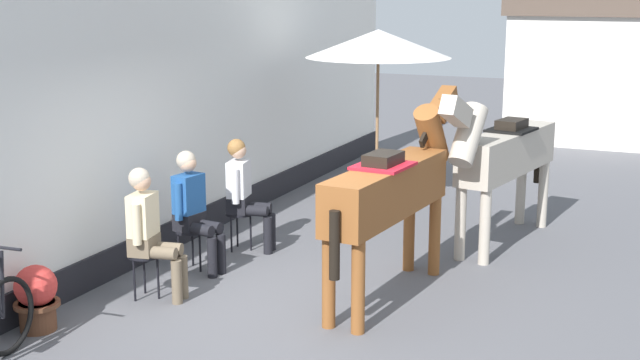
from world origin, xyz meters
TOP-DOWN VIEW (x-y plane):
  - ground_plane at (0.00, 3.00)m, footprint 40.00×40.00m
  - pub_facade_wall at (-2.55, 1.50)m, footprint 0.34×14.00m
  - distant_cottage at (1.40, 11.34)m, footprint 3.40×2.60m
  - seated_visitor_near at (-1.63, -0.38)m, footprint 0.61×0.48m
  - seated_visitor_middle at (-1.68, 0.57)m, footprint 0.61×0.49m
  - seated_visitor_far at (-1.54, 1.50)m, footprint 0.61×0.48m
  - saddled_horse_near at (0.62, 0.71)m, footprint 0.64×3.00m
  - saddled_horse_far at (1.29, 2.98)m, footprint 0.83×2.97m
  - flower_planter_near at (-2.12, -1.53)m, footprint 0.43×0.43m
  - cafe_parasol at (-0.83, 4.29)m, footprint 2.10×2.10m

SIDE VIEW (x-z plane):
  - ground_plane at x=0.00m, z-range 0.00..0.00m
  - flower_planter_near at x=-2.12m, z-range 0.01..0.65m
  - seated_visitor_near at x=-1.63m, z-range 0.08..1.47m
  - seated_visitor_middle at x=-1.68m, z-range 0.08..1.47m
  - seated_visitor_far at x=-1.54m, z-range 0.08..1.47m
  - saddled_horse_near at x=0.62m, z-range 0.13..2.19m
  - saddled_horse_far at x=1.29m, z-range 0.13..2.19m
  - pub_facade_wall at x=-2.55m, z-range -0.16..3.24m
  - distant_cottage at x=1.40m, z-range 0.05..3.55m
  - cafe_parasol at x=-0.83m, z-range 1.07..3.65m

